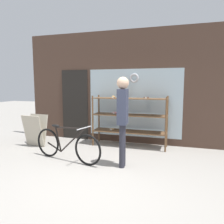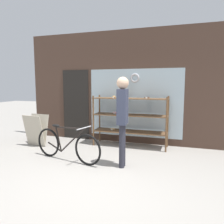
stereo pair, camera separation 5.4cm
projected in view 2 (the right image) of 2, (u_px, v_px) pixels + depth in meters
ground_plane at (91, 180)px, 3.84m from camera, size 30.00×30.00×0.00m
storefront_facade at (127, 89)px, 6.19m from camera, size 6.19×0.13×3.18m
display_case at (130, 116)px, 5.85m from camera, size 1.99×0.52×1.37m
bicycle at (67, 145)px, 4.78m from camera, size 1.77×0.55×0.79m
sandwich_board at (36, 130)px, 5.97m from camera, size 0.64×0.44×0.85m
pedestrian at (122, 114)px, 4.33m from camera, size 0.24×0.33×1.82m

